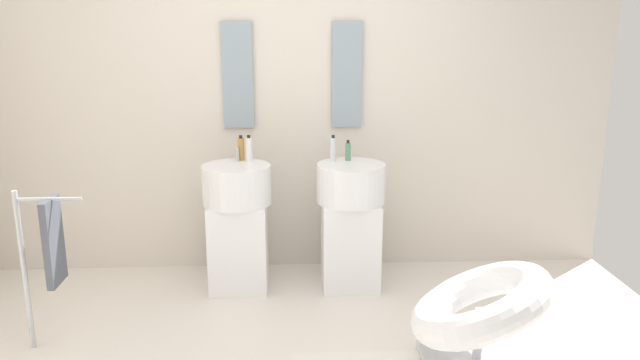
% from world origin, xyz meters
% --- Properties ---
extents(rear_partition, '(4.80, 0.10, 2.60)m').
position_xyz_m(rear_partition, '(0.00, 1.65, 1.30)').
color(rear_partition, beige).
rests_on(rear_partition, ground_plane).
extents(pedestal_sink_left, '(0.48, 0.48, 1.00)m').
position_xyz_m(pedestal_sink_left, '(-0.40, 1.19, 0.49)').
color(pedestal_sink_left, white).
rests_on(pedestal_sink_left, ground_plane).
extents(pedestal_sink_right, '(0.48, 0.48, 1.00)m').
position_xyz_m(pedestal_sink_right, '(0.40, 1.19, 0.49)').
color(pedestal_sink_right, white).
rests_on(pedestal_sink_right, ground_plane).
extents(vanity_mirror_left, '(0.22, 0.03, 0.76)m').
position_xyz_m(vanity_mirror_left, '(-0.40, 1.58, 1.48)').
color(vanity_mirror_left, '#8C9EA8').
extents(vanity_mirror_right, '(0.22, 0.03, 0.76)m').
position_xyz_m(vanity_mirror_right, '(0.40, 1.58, 1.48)').
color(vanity_mirror_right, '#8C9EA8').
extents(lounge_chair, '(1.01, 1.01, 0.65)m').
position_xyz_m(lounge_chair, '(0.98, 0.01, 0.35)').
color(lounge_chair, '#B7BABF').
rests_on(lounge_chair, ground_plane).
extents(towel_rack, '(0.37, 0.22, 0.95)m').
position_xyz_m(towel_rack, '(-1.39, 0.39, 0.63)').
color(towel_rack, '#B7BABF').
rests_on(towel_rack, ground_plane).
extents(soap_bottle_white, '(0.04, 0.04, 0.19)m').
position_xyz_m(soap_bottle_white, '(-0.31, 1.31, 0.99)').
color(soap_bottle_white, white).
rests_on(soap_bottle_white, pedestal_sink_left).
extents(soap_bottle_clear, '(0.04, 0.04, 0.19)m').
position_xyz_m(soap_bottle_clear, '(0.28, 1.30, 0.98)').
color(soap_bottle_clear, silver).
rests_on(soap_bottle_clear, pedestal_sink_right).
extents(soap_bottle_amber, '(0.04, 0.04, 0.18)m').
position_xyz_m(soap_bottle_amber, '(-0.37, 1.36, 0.98)').
color(soap_bottle_amber, '#C68C38').
rests_on(soap_bottle_amber, pedestal_sink_left).
extents(soap_bottle_green, '(0.04, 0.04, 0.15)m').
position_xyz_m(soap_bottle_green, '(0.38, 1.31, 0.96)').
color(soap_bottle_green, '#59996B').
rests_on(soap_bottle_green, pedestal_sink_right).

